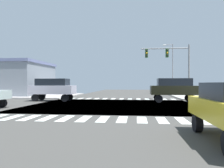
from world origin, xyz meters
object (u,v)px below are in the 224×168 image
object	(u,v)px
traffic_signal_mast	(170,59)
street_lamp	(171,64)
suv_crossing_2	(53,88)
suv_nearside_1	(174,88)
bank_building	(5,79)

from	to	relation	value
traffic_signal_mast	street_lamp	size ratio (longest dim) A/B	0.74
traffic_signal_mast	street_lamp	world-z (taller)	street_lamp
street_lamp	suv_crossing_2	xyz separation A→B (m)	(-14.71, -15.73, -3.68)
suv_nearside_1	suv_crossing_2	bearing A→B (deg)	-90.00
bank_building	suv_nearside_1	size ratio (longest dim) A/B	3.11
street_lamp	suv_crossing_2	world-z (taller)	street_lamp
bank_building	suv_nearside_1	bearing A→B (deg)	-21.29
bank_building	suv_nearside_1	xyz separation A→B (m)	(23.90, -9.31, -1.17)
street_lamp	suv_nearside_1	distance (m)	16.32
street_lamp	bank_building	size ratio (longest dim) A/B	0.60
traffic_signal_mast	bank_building	size ratio (longest dim) A/B	0.44
suv_nearside_1	street_lamp	bearing A→B (deg)	171.87
bank_building	suv_crossing_2	bearing A→B (deg)	-39.15
street_lamp	suv_nearside_1	size ratio (longest dim) A/B	1.86
traffic_signal_mast	suv_crossing_2	distance (m)	13.68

